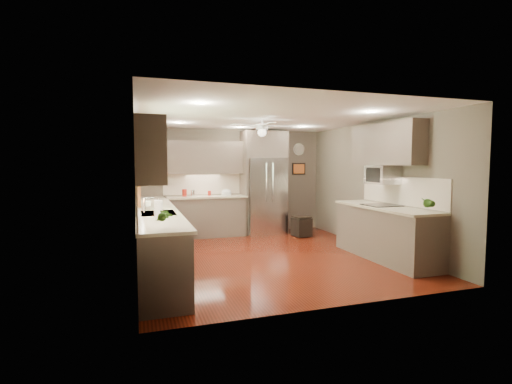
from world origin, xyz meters
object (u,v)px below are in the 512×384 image
canister_d (209,193)px  stool (302,226)px  canister_b (193,193)px  refrigerator (264,184)px  canister_a (185,193)px  potted_plant_right (428,203)px  microwave (382,175)px  bowl (227,194)px  potted_plant_left (165,216)px  soap_bottle (148,203)px  paper_towel (158,210)px

canister_d → stool: canister_d is taller
canister_b → refrigerator: (1.70, -0.10, 0.18)m
canister_a → canister_d: canister_a is taller
canister_a → potted_plant_right: 5.08m
microwave → stool: 2.46m
bowl → stool: (1.59, -0.75, -0.73)m
potted_plant_right → bowl: potted_plant_right is taller
potted_plant_left → potted_plant_right: 3.87m
canister_b → potted_plant_left: size_ratio=0.45×
canister_d → soap_bottle: 2.57m
soap_bottle → potted_plant_left: potted_plant_left is taller
bowl → refrigerator: 0.95m
potted_plant_right → bowl: size_ratio=1.37×
potted_plant_right → bowl: 4.53m
bowl → soap_bottle: bearing=-130.8°
canister_b → stool: bearing=-18.3°
soap_bottle → bowl: (1.85, 2.14, -0.06)m
canister_a → refrigerator: size_ratio=0.07×
canister_b → canister_d: size_ratio=1.24×
canister_a → potted_plant_right: (3.12, -4.01, 0.07)m
canister_d → bowl: (0.41, 0.00, -0.03)m
bowl → paper_towel: 3.93m
bowl → potted_plant_left: bearing=-112.2°
potted_plant_left → canister_d: bearing=72.7°
soap_bottle → bowl: soap_bottle is taller
microwave → canister_d: bearing=133.8°
canister_a → bowl: canister_a is taller
canister_a → canister_b: 0.19m
canister_a → canister_d: 0.57m
potted_plant_right → microwave: 1.28m
canister_d → stool: (2.00, -0.75, -0.76)m
refrigerator → microwave: bearing=-63.9°
stool → potted_plant_right: bearing=-80.3°
canister_d → potted_plant_right: size_ratio=0.37×
microwave → paper_towel: (-4.00, -0.74, -0.40)m
canister_d → paper_towel: (-1.34, -3.51, 0.08)m
soap_bottle → potted_plant_left: 2.08m
canister_b → potted_plant_left: (-0.93, -4.25, 0.09)m
canister_d → paper_towel: paper_towel is taller
canister_a → soap_bottle: size_ratio=0.93×
canister_b → paper_towel: size_ratio=0.51×
canister_a → paper_towel: 3.61m
refrigerator → soap_bottle: bearing=-143.2°
canister_d → potted_plant_right: 4.74m
potted_plant_left → potted_plant_right: potted_plant_left is taller
bowl → potted_plant_right: bearing=-61.8°
refrigerator → stool: 1.35m
microwave → paper_towel: microwave is taller
soap_bottle → paper_towel: (0.09, -1.38, 0.05)m
canister_b → stool: 2.62m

